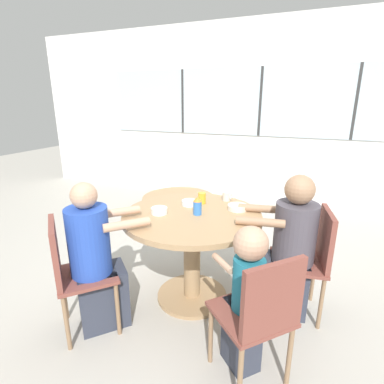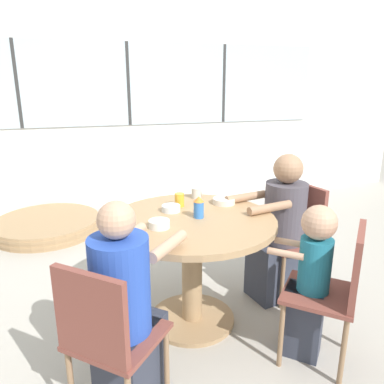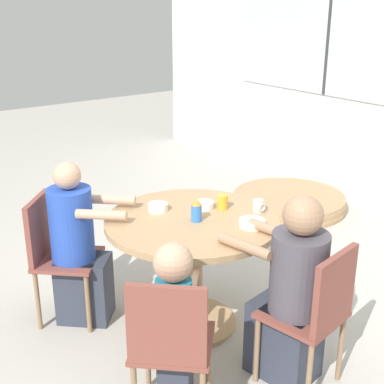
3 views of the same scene
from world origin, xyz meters
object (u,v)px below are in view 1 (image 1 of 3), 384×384
at_px(bowl_cereal, 189,203).
at_px(person_toddler, 245,300).
at_px(chair_for_toddler, 261,312).
at_px(coffee_mug, 227,196).
at_px(chair_for_woman_green_shirt, 72,267).
at_px(sippy_cup, 198,205).
at_px(person_woman_green_shirt, 96,264).
at_px(bowl_white_shallow, 159,211).
at_px(bowl_fruit, 238,207).
at_px(chair_for_man_blue_shirt, 311,254).
at_px(person_man_blue_shirt, 288,253).
at_px(folded_table_stack, 179,201).
at_px(juice_glass, 202,198).

bearing_deg(bowl_cereal, person_toddler, -46.81).
relative_size(chair_for_toddler, coffee_mug, 10.80).
xyz_separation_m(chair_for_woman_green_shirt, sippy_cup, (0.68, 0.68, 0.33)).
height_order(person_woman_green_shirt, bowl_cereal, person_woman_green_shirt).
relative_size(sippy_cup, bowl_white_shallow, 1.13).
bearing_deg(person_toddler, bowl_fruit, 61.59).
height_order(chair_for_man_blue_shirt, chair_for_toddler, same).
bearing_deg(coffee_mug, bowl_cereal, -137.57).
bearing_deg(chair_for_toddler, bowl_cereal, 86.91).
distance_m(person_man_blue_shirt, bowl_white_shallow, 1.06).
bearing_deg(chair_for_toddler, folded_table_stack, 76.32).
bearing_deg(bowl_white_shallow, coffee_mug, 51.66).
height_order(chair_for_woman_green_shirt, person_woman_green_shirt, person_woman_green_shirt).
bearing_deg(chair_for_toddler, juice_glass, 80.77).
xyz_separation_m(bowl_white_shallow, bowl_fruit, (0.56, 0.32, -0.00)).
distance_m(person_woman_green_shirt, coffee_mug, 1.23).
relative_size(chair_for_woman_green_shirt, coffee_mug, 10.80).
bearing_deg(chair_for_woman_green_shirt, sippy_cup, 88.11).
relative_size(sippy_cup, juice_glass, 1.52).
bearing_deg(chair_for_woman_green_shirt, bowl_cereal, 100.91).
bearing_deg(person_toddler, chair_for_woman_green_shirt, 140.36).
relative_size(chair_for_man_blue_shirt, bowl_white_shallow, 6.75).
distance_m(coffee_mug, bowl_white_shallow, 0.66).
xyz_separation_m(sippy_cup, bowl_white_shallow, (-0.29, -0.10, -0.05)).
bearing_deg(bowl_cereal, chair_for_woman_green_shirt, -121.86).
bearing_deg(person_toddler, coffee_mug, 66.06).
xyz_separation_m(person_woman_green_shirt, sippy_cup, (0.56, 0.56, 0.34)).
distance_m(bowl_cereal, folded_table_stack, 2.26).
bearing_deg(sippy_cup, person_woman_green_shirt, -135.05).
xyz_separation_m(sippy_cup, juice_glass, (-0.06, 0.26, -0.03)).
bearing_deg(chair_for_man_blue_shirt, bowl_fruit, 74.12).
height_order(person_woman_green_shirt, bowl_white_shallow, person_woman_green_shirt).
bearing_deg(person_woman_green_shirt, person_man_blue_shirt, 71.55).
distance_m(chair_for_woman_green_shirt, person_toddler, 1.20).
bearing_deg(person_man_blue_shirt, sippy_cup, 90.42).
height_order(chair_for_man_blue_shirt, juice_glass, chair_for_man_blue_shirt).
xyz_separation_m(chair_for_woman_green_shirt, juice_glass, (0.62, 0.94, 0.30)).
height_order(person_woman_green_shirt, person_toddler, person_woman_green_shirt).
xyz_separation_m(person_toddler, coffee_mug, (-0.40, 0.95, 0.32)).
bearing_deg(coffee_mug, person_man_blue_shirt, -25.72).
bearing_deg(folded_table_stack, person_man_blue_shirt, -46.51).
relative_size(chair_for_man_blue_shirt, person_man_blue_shirt, 0.77).
bearing_deg(person_woman_green_shirt, person_toddler, 44.30).
relative_size(bowl_white_shallow, folded_table_stack, 0.11).
distance_m(person_man_blue_shirt, person_toddler, 0.69).
xyz_separation_m(chair_for_toddler, bowl_cereal, (-0.77, 0.81, 0.27)).
bearing_deg(chair_for_man_blue_shirt, juice_glass, 73.80).
relative_size(person_woman_green_shirt, person_toddler, 1.15).
relative_size(chair_for_man_blue_shirt, folded_table_stack, 0.75).
height_order(coffee_mug, bowl_fruit, coffee_mug).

